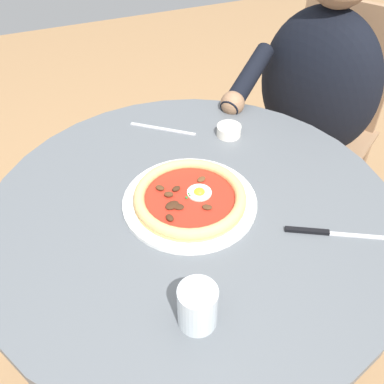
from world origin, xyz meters
name	(u,v)px	position (x,y,z in m)	size (l,w,h in m)	color
ground_plane	(192,362)	(0.00, 0.00, -0.01)	(6.00, 6.00, 0.02)	#9E754C
dining_table	(192,256)	(0.00, 0.00, 0.55)	(0.92, 0.92, 0.72)	#565B60
pizza_on_plate	(188,199)	(-0.01, 0.00, 0.74)	(0.30, 0.30, 0.03)	white
water_glass	(198,308)	(0.26, -0.09, 0.76)	(0.07, 0.07, 0.09)	silver
steak_knife	(320,232)	(0.17, 0.22, 0.72)	(0.11, 0.19, 0.01)	silver
ramekin_capers	(229,130)	(-0.22, 0.19, 0.74)	(0.06, 0.06, 0.03)	white
fork_utensil	(163,129)	(-0.31, 0.04, 0.72)	(0.12, 0.15, 0.00)	#BCBCC1
diner_person	(306,136)	(-0.39, 0.59, 0.50)	(0.45, 0.59, 1.12)	#282833
cafe_chair_diner	(325,111)	(-0.46, 0.71, 0.53)	(0.53, 0.53, 0.90)	#957050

